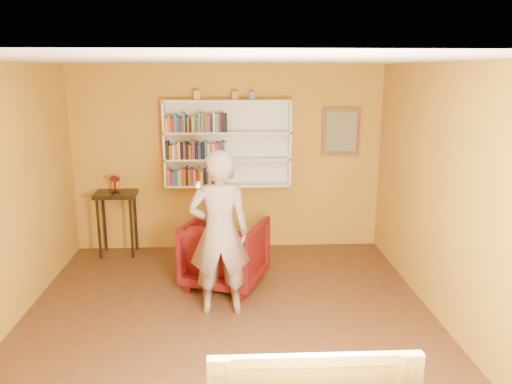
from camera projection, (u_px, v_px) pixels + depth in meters
room_shell at (228, 235)px, 4.96m from camera, size 5.30×5.80×2.88m
bookshelf at (228, 143)px, 7.16m from camera, size 1.80×0.29×1.23m
books_row_lower at (191, 177)px, 7.14m from camera, size 0.67×0.19×0.27m
books_row_middle at (197, 151)px, 7.05m from camera, size 0.86×0.19×0.27m
books_row_upper at (197, 123)px, 6.96m from camera, size 0.86×0.19×0.27m
ornament_left at (197, 95)px, 6.92m from camera, size 0.09×0.09×0.13m
ornament_centre at (235, 95)px, 6.95m from camera, size 0.09×0.09×0.12m
ornament_right at (252, 96)px, 6.96m from camera, size 0.08×0.08×0.11m
framed_painting at (341, 131)px, 7.25m from camera, size 0.55×0.05×0.70m
console_table at (116, 203)px, 7.12m from camera, size 0.57×0.43×0.93m
ruby_lustre at (115, 180)px, 7.04m from camera, size 0.15×0.15×0.24m
armchair at (225, 252)px, 6.17m from camera, size 1.17×1.18×0.84m
person at (219, 233)px, 5.34m from camera, size 0.69×0.47×1.82m
game_remote at (198, 185)px, 4.96m from camera, size 0.04×0.15×0.04m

